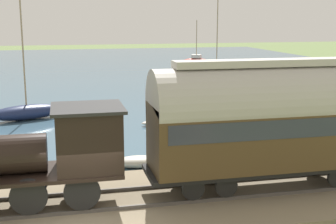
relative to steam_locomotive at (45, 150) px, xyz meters
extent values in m
cube|color=#426075|center=(43.28, -1.12, -2.41)|extent=(80.00, 80.00, 0.01)
cube|color=#84755B|center=(0.00, -1.12, -2.15)|extent=(5.95, 56.00, 0.52)
cube|color=#4C4742|center=(-0.81, -1.12, -1.83)|extent=(0.07, 54.88, 0.12)
cube|color=#4C4742|center=(0.81, -1.12, -1.83)|extent=(0.07, 54.88, 0.12)
cylinder|color=black|center=(-0.81, -1.09, -1.20)|extent=(0.12, 1.14, 1.14)
cylinder|color=black|center=(0.81, -1.09, -1.20)|extent=(0.12, 1.14, 1.14)
cylinder|color=black|center=(-0.81, 0.50, -1.20)|extent=(0.12, 1.14, 1.14)
cylinder|color=black|center=(0.81, 0.50, -1.20)|extent=(0.12, 1.14, 1.14)
cube|color=black|center=(0.00, 0.50, -0.74)|extent=(2.12, 5.79, 0.12)
cube|color=black|center=(0.00, -1.38, 0.28)|extent=(2.02, 2.03, 1.93)
cube|color=#282828|center=(0.00, -1.38, 1.30)|extent=(2.22, 2.27, 0.10)
cylinder|color=black|center=(0.81, -9.93, -1.39)|extent=(0.12, 0.76, 0.76)
cylinder|color=black|center=(-0.81, -5.80, -1.39)|extent=(0.12, 0.76, 0.76)
cylinder|color=black|center=(0.81, -5.80, -1.39)|extent=(0.12, 0.76, 0.76)
cylinder|color=black|center=(-0.81, -4.65, -1.39)|extent=(0.12, 0.76, 0.76)
cylinder|color=black|center=(0.81, -4.65, -1.39)|extent=(0.12, 0.76, 0.76)
cube|color=black|center=(0.00, -7.87, -1.08)|extent=(2.06, 9.18, 0.16)
cube|color=#4C381E|center=(0.00, -7.87, 0.13)|extent=(2.29, 8.82, 2.27)
cube|color=#2D333D|center=(0.00, -7.87, 0.53)|extent=(2.32, 8.27, 0.64)
cylinder|color=#B2ADA3|center=(0.00, -7.87, 1.27)|extent=(2.40, 8.82, 2.40)
cube|color=#B2ADA3|center=(0.00, -7.87, 2.59)|extent=(0.80, 7.35, 0.24)
ellipsoid|color=#192347|center=(16.13, 1.64, -1.92)|extent=(2.95, 4.98, 0.97)
cylinder|color=#9E8460|center=(16.13, 1.64, 2.80)|extent=(0.10, 0.10, 8.48)
ellipsoid|color=#B72D23|center=(43.83, -17.90, -1.77)|extent=(3.37, 4.31, 1.26)
cylinder|color=#9E8460|center=(43.83, -17.90, 1.27)|extent=(0.10, 0.10, 4.83)
cube|color=silver|center=(43.83, -17.90, -0.92)|extent=(1.44, 1.53, 0.45)
ellipsoid|color=#335199|center=(29.50, -15.77, -1.75)|extent=(2.77, 4.63, 1.30)
cylinder|color=#9E8460|center=(29.50, -15.77, 2.55)|extent=(0.10, 0.10, 7.31)
cube|color=silver|center=(29.50, -15.77, -0.88)|extent=(1.23, 1.53, 0.45)
ellipsoid|color=#B7B2A3|center=(12.98, -6.67, -2.23)|extent=(1.67, 3.07, 0.35)
ellipsoid|color=#B7B2A3|center=(4.87, -3.80, -2.15)|extent=(1.23, 2.24, 0.50)
camera|label=1|loc=(-14.70, -0.61, 4.13)|focal=50.00mm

